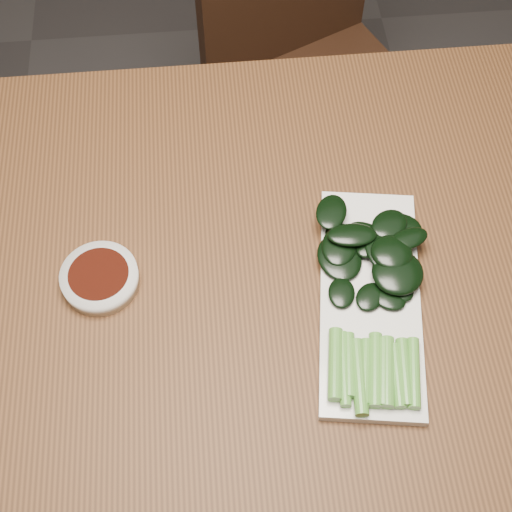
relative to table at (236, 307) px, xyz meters
name	(u,v)px	position (x,y,z in m)	size (l,w,h in m)	color
ground	(243,446)	(0.00, 0.00, -0.68)	(6.00, 6.00, 0.00)	#2F2C2C
table	(236,307)	(0.00, 0.00, 0.00)	(1.40, 0.80, 0.75)	#4F2E16
chair_far	(311,67)	(0.20, 0.64, -0.19)	(0.52, 0.52, 0.89)	black
sauce_bowl	(100,278)	(-0.17, 0.02, 0.08)	(0.10, 0.10, 0.02)	silver
serving_plate	(370,299)	(0.17, -0.04, 0.08)	(0.17, 0.34, 0.01)	silver
gai_lan	(374,291)	(0.17, -0.04, 0.10)	(0.17, 0.31, 0.03)	#549934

